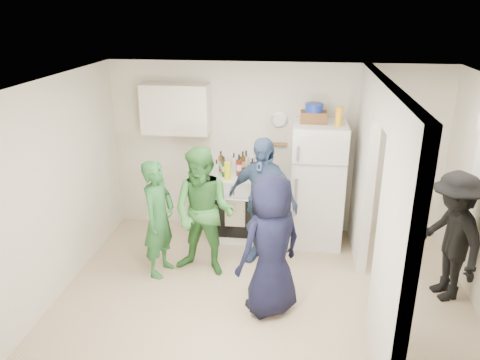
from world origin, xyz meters
name	(u,v)px	position (x,y,z in m)	size (l,w,h in m)	color
floor	(264,289)	(0.00, 0.00, 0.00)	(4.80, 4.80, 0.00)	#CAB28E
wall_back	(275,150)	(0.00, 1.70, 1.25)	(4.80, 4.80, 0.00)	silver
wall_front	(250,277)	(0.00, -1.70, 1.25)	(4.80, 4.80, 0.00)	silver
wall_left	(63,184)	(-2.40, 0.00, 1.25)	(3.40, 3.40, 0.00)	silver
ceiling	(269,81)	(0.00, 0.00, 2.50)	(4.80, 4.80, 0.00)	white
partition_pier_back	(364,166)	(1.20, 1.10, 1.25)	(0.12, 1.20, 2.50)	silver
partition_pier_front	(395,249)	(1.20, -1.10, 1.25)	(0.12, 1.20, 2.50)	silver
partition_header	(387,103)	(1.20, 0.00, 2.30)	(0.12, 1.00, 0.40)	silver
stove	(238,205)	(-0.49, 1.37, 0.48)	(0.81, 0.67, 0.96)	white
upper_cabinet	(176,109)	(-1.40, 1.52, 1.85)	(0.95, 0.34, 0.70)	silver
fridge	(317,185)	(0.62, 1.34, 0.87)	(0.72, 0.70, 1.75)	white
wicker_basket	(314,117)	(0.52, 1.39, 1.82)	(0.35, 0.25, 0.15)	brown
blue_bowl	(314,107)	(0.52, 1.39, 1.95)	(0.24, 0.24, 0.11)	navy
yellow_cup_stack_top	(339,117)	(0.84, 1.24, 1.87)	(0.09, 0.09, 0.25)	#FFB215
wall_clock	(279,120)	(0.05, 1.68, 1.70)	(0.22, 0.22, 0.03)	white
spice_shelf	(275,144)	(0.00, 1.65, 1.35)	(0.35, 0.08, 0.03)	olive
yellow_cup_stack_stove	(228,171)	(-0.61, 1.15, 1.09)	(0.09, 0.09, 0.25)	#D9E313
red_cup	(252,176)	(-0.27, 1.17, 1.02)	(0.09, 0.09, 0.12)	#B70C23
person_green_left	(159,219)	(-1.34, 0.24, 0.75)	(0.55, 0.36, 1.50)	#2B6D37
person_green_center	(204,213)	(-0.79, 0.32, 0.83)	(0.80, 0.63, 1.65)	#3C873B
person_denim	(262,201)	(-0.10, 0.72, 0.85)	(1.00, 0.42, 1.71)	#3A4F7F
person_navy	(271,246)	(0.09, -0.38, 0.81)	(0.79, 0.51, 1.61)	black
person_nook	(452,237)	(2.10, 0.16, 0.77)	(1.00, 0.57, 1.54)	black
bottle_a	(221,161)	(-0.76, 1.49, 1.11)	(0.07, 0.07, 0.30)	brown
bottle_b	(224,167)	(-0.68, 1.27, 1.10)	(0.06, 0.06, 0.28)	#184A1E
bottle_c	(234,162)	(-0.58, 1.53, 1.10)	(0.07, 0.07, 0.27)	silver
bottle_d	(239,165)	(-0.48, 1.32, 1.12)	(0.08, 0.08, 0.31)	maroon
bottle_e	(246,161)	(-0.40, 1.54, 1.11)	(0.07, 0.07, 0.30)	silver
bottle_f	(252,167)	(-0.30, 1.39, 1.08)	(0.07, 0.07, 0.24)	black
bottle_g	(259,162)	(-0.22, 1.51, 1.11)	(0.06, 0.06, 0.29)	brown
bottle_h	(217,168)	(-0.79, 1.27, 1.08)	(0.06, 0.06, 0.24)	silver
bottle_i	(243,162)	(-0.44, 1.49, 1.12)	(0.07, 0.07, 0.31)	#4E310D
bottle_j	(259,168)	(-0.19, 1.28, 1.11)	(0.07, 0.07, 0.29)	#21612A
bottle_k	(223,164)	(-0.72, 1.41, 1.09)	(0.06, 0.06, 0.26)	brown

